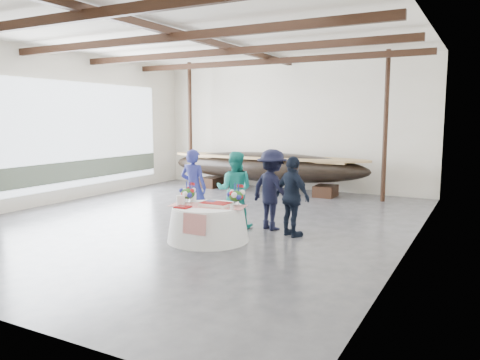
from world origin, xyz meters
The scene contains 14 objects.
floor centered at (0.00, 0.00, 0.00)m, with size 10.00×12.00×0.01m, color #3D3D42.
wall_back centered at (0.00, 6.00, 2.25)m, with size 10.00×0.02×4.50m, color silver.
wall_left centered at (-5.00, 0.00, 2.25)m, with size 0.02×12.00×4.50m, color silver.
wall_right centered at (5.00, 0.00, 2.25)m, with size 0.02×12.00×4.50m, color silver.
ceiling centered at (0.00, 0.00, 4.50)m, with size 10.00×12.00×0.01m, color white.
pavilion_structure centered at (0.00, 0.83, 4.00)m, with size 9.80×11.76×4.50m.
open_bay centered at (-4.95, 1.00, 1.83)m, with size 0.03×7.00×3.20m.
longboat_display centered at (-0.46, 4.87, 0.86)m, with size 7.21×1.44×1.35m.
banquet_table centered at (1.24, -1.49, 0.36)m, with size 1.69×1.69×0.73m.
tabletop_items centered at (1.18, -1.36, 0.88)m, with size 1.64×0.98×0.40m.
guest_woman_blue centered at (0.19, -0.46, 0.90)m, with size 0.66×0.43×1.80m, color navy.
guest_woman_teal centered at (1.15, -0.19, 0.88)m, with size 0.86×0.67×1.76m, color teal.
guest_man_left centered at (2.00, 0.03, 0.91)m, with size 1.18×0.68×1.82m, color black.
guest_man_right centered at (2.65, -0.35, 0.86)m, with size 1.01×0.42×1.72m, color black.
Camera 1 is at (6.28, -9.51, 2.54)m, focal length 35.00 mm.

